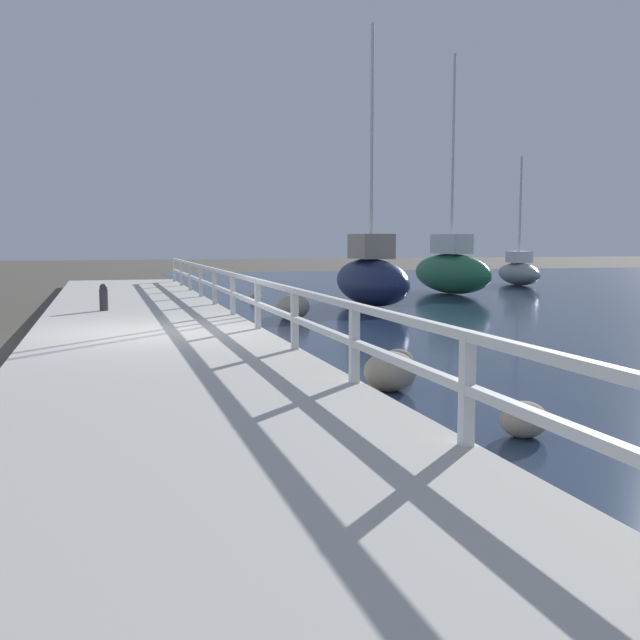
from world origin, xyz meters
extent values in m
plane|color=#4C473D|center=(0.00, 0.00, 0.00)|extent=(120.00, 120.00, 0.00)
cube|color=beige|center=(0.00, 0.00, 0.13)|extent=(4.06, 36.00, 0.26)
cube|color=white|center=(1.93, -8.10, 0.71)|extent=(0.10, 0.10, 0.90)
cube|color=white|center=(1.93, -5.40, 0.71)|extent=(0.10, 0.10, 0.90)
cube|color=white|center=(1.93, -2.70, 0.71)|extent=(0.10, 0.10, 0.90)
cube|color=white|center=(1.93, 0.00, 0.71)|extent=(0.10, 0.10, 0.90)
cube|color=white|center=(1.93, 2.70, 0.71)|extent=(0.10, 0.10, 0.90)
cube|color=white|center=(1.93, 5.40, 0.71)|extent=(0.10, 0.10, 0.90)
cube|color=white|center=(1.93, 8.10, 0.71)|extent=(0.10, 0.10, 0.90)
cube|color=white|center=(1.93, 10.80, 0.71)|extent=(0.10, 0.10, 0.90)
cube|color=white|center=(1.93, 13.50, 0.71)|extent=(0.10, 0.10, 0.90)
cube|color=white|center=(1.93, 16.20, 0.71)|extent=(0.10, 0.10, 0.90)
cube|color=white|center=(1.93, 0.00, 1.12)|extent=(0.09, 32.50, 0.08)
cube|color=white|center=(1.93, 0.00, 0.71)|extent=(0.09, 32.50, 0.08)
ellipsoid|color=gray|center=(2.61, -4.79, 0.25)|extent=(0.66, 0.60, 0.50)
ellipsoid|color=gray|center=(3.01, -7.17, 0.17)|extent=(0.46, 0.42, 0.35)
ellipsoid|color=gray|center=(3.54, 3.75, 0.29)|extent=(0.78, 0.70, 0.58)
ellipsoid|color=slate|center=(3.19, -3.60, 0.17)|extent=(0.45, 0.40, 0.33)
ellipsoid|color=#666056|center=(3.66, 4.46, 0.22)|extent=(0.58, 0.53, 0.44)
ellipsoid|color=gray|center=(3.68, 8.83, 0.14)|extent=(0.36, 0.33, 0.27)
cylinder|color=#333338|center=(-0.75, 4.42, 0.50)|extent=(0.19, 0.19, 0.49)
sphere|color=#333338|center=(-0.75, 4.42, 0.78)|extent=(0.17, 0.17, 0.17)
ellipsoid|color=#192347|center=(6.54, 6.65, 0.67)|extent=(1.45, 4.52, 1.33)
cube|color=#9E937F|center=(6.54, 6.65, 1.68)|extent=(0.96, 1.40, 0.69)
cylinder|color=silver|center=(6.54, 6.65, 4.55)|extent=(0.09, 0.09, 6.43)
ellipsoid|color=#236B42|center=(10.89, 10.45, 0.70)|extent=(1.42, 4.91, 1.38)
cube|color=silver|center=(10.89, 10.45, 1.72)|extent=(0.88, 1.69, 0.67)
cylinder|color=silver|center=(10.89, 10.45, 4.75)|extent=(0.09, 0.09, 6.73)
ellipsoid|color=gray|center=(15.86, 14.26, 0.47)|extent=(1.84, 4.13, 0.92)
cube|color=silver|center=(15.86, 14.26, 1.16)|extent=(0.97, 1.28, 0.48)
cylinder|color=silver|center=(15.86, 14.26, 3.10)|extent=(0.09, 0.09, 4.35)
camera|label=1|loc=(-0.76, -13.26, 1.85)|focal=42.00mm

